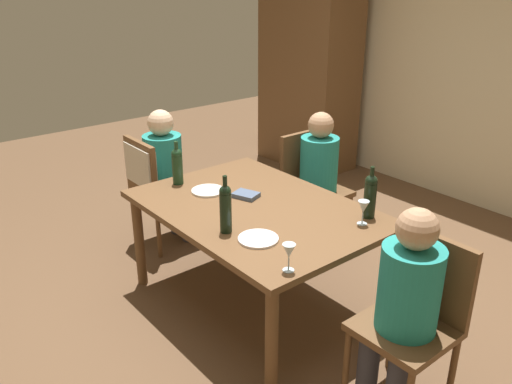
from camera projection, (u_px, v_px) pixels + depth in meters
name	position (u px, v px, depth m)	size (l,w,h in m)	color
ground_plane	(256.00, 302.00, 3.65)	(10.00, 10.00, 0.00)	brown
rear_room_partition	(494.00, 63.00, 4.73)	(6.40, 0.12, 2.70)	beige
armoire_cabinet	(308.00, 69.00, 5.92)	(1.18, 0.62, 2.18)	brown
dining_table	(256.00, 218.00, 3.40)	(1.58, 1.11, 0.73)	brown
chair_far_left	(310.00, 181.00, 4.30)	(0.44, 0.44, 0.92)	brown
chair_right_end	(416.00, 311.00, 2.66)	(0.44, 0.44, 0.92)	brown
chair_left_end	(151.00, 179.00, 4.18)	(0.44, 0.46, 0.92)	brown
person_woman_host	(321.00, 171.00, 4.18)	(0.35, 0.30, 1.12)	#33333D
person_man_bearded	(405.00, 300.00, 2.55)	(0.30, 0.35, 1.13)	#33333D
person_man_guest	(167.00, 168.00, 4.25)	(0.30, 0.35, 1.13)	#33333D
wine_bottle_tall_green	(370.00, 195.00, 3.17)	(0.08, 0.08, 0.33)	black
wine_bottle_dark_red	(226.00, 207.00, 2.99)	(0.07, 0.07, 0.34)	black
wine_bottle_short_olive	(177.00, 165.00, 3.68)	(0.07, 0.07, 0.31)	#19381E
wine_glass_near_left	(289.00, 252.00, 2.61)	(0.07, 0.07, 0.15)	silver
wine_glass_centre	(363.00, 208.00, 3.10)	(0.07, 0.07, 0.15)	silver
dinner_plate_host	(258.00, 239.00, 2.95)	(0.23, 0.23, 0.01)	white
dinner_plate_guest_left	(208.00, 191.00, 3.59)	(0.23, 0.23, 0.01)	silver
folded_napkin	(246.00, 195.00, 3.50)	(0.16, 0.12, 0.03)	#4C5B75
handbag	(203.00, 218.00, 4.65)	(0.28, 0.12, 0.22)	brown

